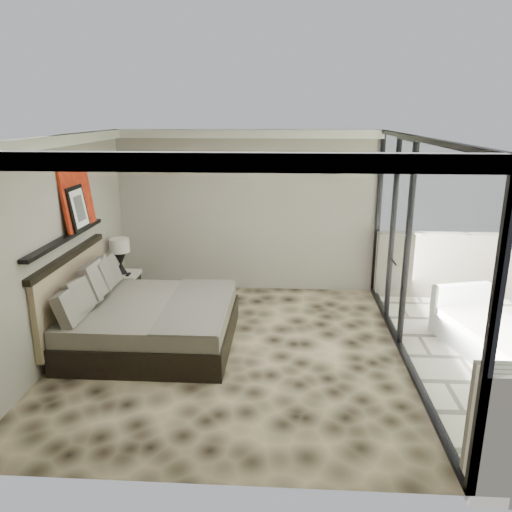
# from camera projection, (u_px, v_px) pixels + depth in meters

# --- Properties ---
(floor) EXTENTS (5.00, 5.00, 0.00)m
(floor) POSITION_uv_depth(u_px,v_px,m) (233.00, 351.00, 6.68)
(floor) COLOR black
(floor) RESTS_ON ground
(ceiling) EXTENTS (4.50, 5.00, 0.02)m
(ceiling) POSITION_uv_depth(u_px,v_px,m) (230.00, 137.00, 5.91)
(ceiling) COLOR silver
(ceiling) RESTS_ON back_wall
(back_wall) EXTENTS (4.50, 0.02, 2.80)m
(back_wall) POSITION_uv_depth(u_px,v_px,m) (247.00, 212.00, 8.68)
(back_wall) COLOR gray
(back_wall) RESTS_ON floor
(left_wall) EXTENTS (0.02, 5.00, 2.80)m
(left_wall) POSITION_uv_depth(u_px,v_px,m) (59.00, 247.00, 6.42)
(left_wall) COLOR gray
(left_wall) RESTS_ON floor
(glass_wall) EXTENTS (0.08, 5.00, 2.80)m
(glass_wall) POSITION_uv_depth(u_px,v_px,m) (413.00, 253.00, 6.16)
(glass_wall) COLOR white
(glass_wall) RESTS_ON floor
(picture_ledge) EXTENTS (0.12, 2.20, 0.05)m
(picture_ledge) POSITION_uv_depth(u_px,v_px,m) (66.00, 238.00, 6.49)
(picture_ledge) COLOR black
(picture_ledge) RESTS_ON left_wall
(bed) EXTENTS (2.20, 2.13, 1.22)m
(bed) POSITION_uv_depth(u_px,v_px,m) (145.00, 319.00, 6.80)
(bed) COLOR black
(bed) RESTS_ON floor
(nightstand) EXTENTS (0.54, 0.54, 0.49)m
(nightstand) POSITION_uv_depth(u_px,v_px,m) (124.00, 289.00, 8.31)
(nightstand) COLOR black
(nightstand) RESTS_ON floor
(table_lamp) EXTENTS (0.32, 0.32, 0.59)m
(table_lamp) POSITION_uv_depth(u_px,v_px,m) (120.00, 251.00, 8.11)
(table_lamp) COLOR black
(table_lamp) RESTS_ON nightstand
(abstract_canvas) EXTENTS (0.13, 0.90, 0.90)m
(abstract_canvas) POSITION_uv_depth(u_px,v_px,m) (77.00, 196.00, 6.83)
(abstract_canvas) COLOR #9E0D0E
(abstract_canvas) RESTS_ON picture_ledge
(framed_print) EXTENTS (0.11, 0.50, 0.60)m
(framed_print) POSITION_uv_depth(u_px,v_px,m) (78.00, 208.00, 6.74)
(framed_print) COLOR black
(framed_print) RESTS_ON picture_ledge
(lounger) EXTENTS (1.32, 1.95, 0.70)m
(lounger) POSITION_uv_depth(u_px,v_px,m) (493.00, 338.00, 6.57)
(lounger) COLOR silver
(lounger) RESTS_ON terrace_slab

